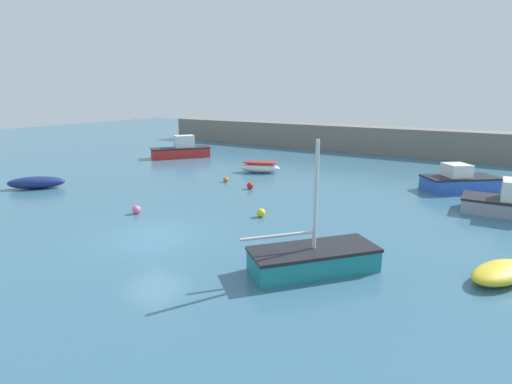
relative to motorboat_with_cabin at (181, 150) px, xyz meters
name	(u,v)px	position (x,y,z in m)	size (l,w,h in m)	color
ground_plane	(153,240)	(13.90, -17.38, -0.84)	(120.00, 120.00, 0.20)	#38667F
harbor_breakwater	(363,139)	(13.90, 13.25, 0.60)	(49.96, 2.91, 2.69)	slate
motorboat_with_cabin	(181,150)	(0.00, 0.00, 0.00)	(4.86, 5.49, 2.14)	red
rowboat_with_red_cover	(260,167)	(10.37, -2.34, -0.28)	(3.38, 2.21, 0.91)	white
open_tender_yellow	(36,182)	(0.44, -14.77, -0.34)	(3.39, 3.33, 0.81)	navy
cabin_cruiser_white	(459,181)	(24.51, -0.63, -0.11)	(4.89, 4.52, 1.77)	#2D56B7
rowboat_blue_near	(501,272)	(27.09, -14.03, -0.44)	(2.40, 3.08, 0.60)	yellow
sailboat_short_mast	(313,259)	(21.30, -16.71, -0.27)	(4.37, 4.65, 4.77)	teal
mooring_buoy_pink	(136,210)	(10.50, -15.22, -0.52)	(0.45, 0.45, 0.45)	#EA668C
mooring_buoy_red	(250,186)	(12.66, -7.38, -0.52)	(0.44, 0.44, 0.44)	red
mooring_buoy_yellow	(261,213)	(16.42, -12.23, -0.52)	(0.45, 0.45, 0.45)	yellow
mooring_buoy_orange	(226,179)	(10.06, -6.57, -0.56)	(0.37, 0.37, 0.37)	orange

